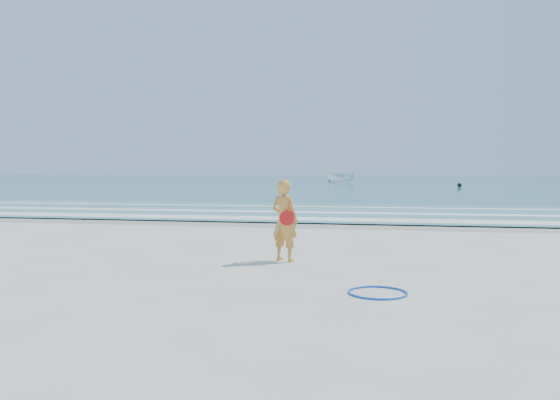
# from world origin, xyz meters

# --- Properties ---
(ground) EXTENTS (400.00, 400.00, 0.00)m
(ground) POSITION_xyz_m (0.00, 0.00, 0.00)
(ground) COLOR silver
(ground) RESTS_ON ground
(wet_sand) EXTENTS (400.00, 2.40, 0.00)m
(wet_sand) POSITION_xyz_m (0.00, 9.00, 0.00)
(wet_sand) COLOR #B2A893
(wet_sand) RESTS_ON ground
(ocean) EXTENTS (400.00, 190.00, 0.04)m
(ocean) POSITION_xyz_m (0.00, 105.00, 0.02)
(ocean) COLOR #19727F
(ocean) RESTS_ON ground
(shallow) EXTENTS (400.00, 10.00, 0.01)m
(shallow) POSITION_xyz_m (0.00, 14.00, 0.04)
(shallow) COLOR #59B7AD
(shallow) RESTS_ON ocean
(foam_near) EXTENTS (400.00, 1.40, 0.01)m
(foam_near) POSITION_xyz_m (0.00, 10.30, 0.05)
(foam_near) COLOR white
(foam_near) RESTS_ON shallow
(foam_mid) EXTENTS (400.00, 0.90, 0.01)m
(foam_mid) POSITION_xyz_m (0.00, 13.20, 0.05)
(foam_mid) COLOR white
(foam_mid) RESTS_ON shallow
(foam_far) EXTENTS (400.00, 0.60, 0.01)m
(foam_far) POSITION_xyz_m (0.00, 16.50, 0.05)
(foam_far) COLOR white
(foam_far) RESTS_ON shallow
(hoop) EXTENTS (0.83, 0.83, 0.03)m
(hoop) POSITION_xyz_m (2.02, -0.16, 0.01)
(hoop) COLOR blue
(hoop) RESTS_ON ground
(boat) EXTENTS (4.40, 2.80, 1.59)m
(boat) POSITION_xyz_m (-4.67, 69.86, 0.84)
(boat) COLOR white
(boat) RESTS_ON ocean
(buoy) EXTENTS (0.45, 0.45, 0.45)m
(buoy) POSITION_xyz_m (8.89, 48.97, 0.26)
(buoy) COLOR black
(buoy) RESTS_ON ocean
(woman) EXTENTS (0.63, 0.54, 1.46)m
(woman) POSITION_xyz_m (0.32, 2.17, 0.73)
(woman) COLOR orange
(woman) RESTS_ON ground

